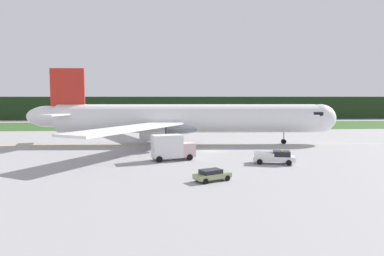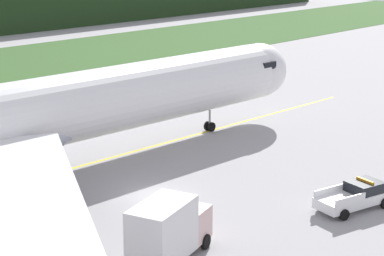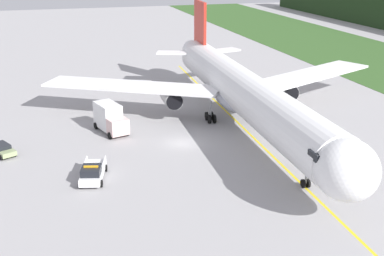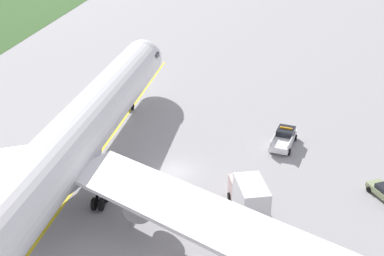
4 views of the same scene
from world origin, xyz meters
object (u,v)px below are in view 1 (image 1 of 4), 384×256
at_px(airliner, 184,119).
at_px(staff_car, 212,175).
at_px(catering_truck, 171,147).
at_px(ops_pickup_truck, 276,157).

xyz_separation_m(airliner, staff_car, (1.73, -30.51, -4.15)).
distance_m(airliner, catering_truck, 17.75).
bearing_deg(catering_truck, airliner, 81.58).
bearing_deg(staff_car, airliner, 93.24).
height_order(airliner, ops_pickup_truck, airliner).
height_order(ops_pickup_truck, staff_car, ops_pickup_truck).
height_order(airliner, staff_car, airliner).
xyz_separation_m(airliner, catering_truck, (-2.56, -17.32, -2.94)).
xyz_separation_m(ops_pickup_truck, staff_car, (-9.99, -9.39, -0.21)).
bearing_deg(catering_truck, ops_pickup_truck, -14.90).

